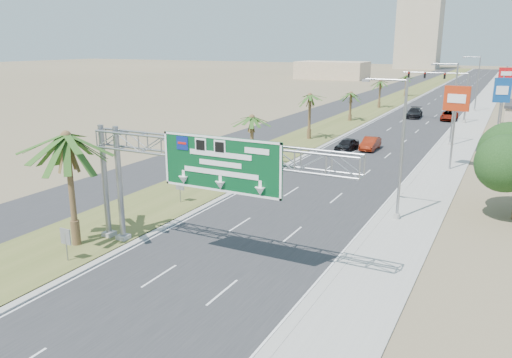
{
  "coord_description": "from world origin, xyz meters",
  "views": [
    {
      "loc": [
        14.06,
        -12.55,
        12.23
      ],
      "look_at": [
        0.5,
        13.6,
        4.2
      ],
      "focal_mm": 35.0,
      "sensor_mm": 36.0,
      "label": 1
    }
  ],
  "objects_px": {
    "pole_sign_blue": "(502,93)",
    "pole_sign_red_far": "(506,78)",
    "car_far": "(414,113)",
    "pole_sign_red_near": "(456,103)",
    "signal_mast": "(453,92)",
    "car_right_lane": "(449,116)",
    "palm_near": "(66,137)",
    "sign_gantry": "(200,159)",
    "car_left_lane": "(347,145)",
    "car_mid_lane": "(370,144)"
  },
  "relations": [
    {
      "from": "car_mid_lane",
      "to": "pole_sign_blue",
      "type": "relative_size",
      "value": 0.54
    },
    {
      "from": "car_right_lane",
      "to": "pole_sign_red_far",
      "type": "xyz_separation_m",
      "value": [
        7.57,
        0.83,
        6.22
      ]
    },
    {
      "from": "sign_gantry",
      "to": "car_far",
      "type": "relative_size",
      "value": 2.97
    },
    {
      "from": "sign_gantry",
      "to": "car_mid_lane",
      "type": "distance_m",
      "value": 35.69
    },
    {
      "from": "palm_near",
      "to": "car_mid_lane",
      "type": "xyz_separation_m",
      "value": [
        8.59,
        37.22,
        -6.18
      ]
    },
    {
      "from": "palm_near",
      "to": "pole_sign_red_far",
      "type": "bearing_deg",
      "value": 72.26
    },
    {
      "from": "pole_sign_red_near",
      "to": "pole_sign_red_far",
      "type": "xyz_separation_m",
      "value": [
        3.28,
        35.85,
        0.34
      ]
    },
    {
      "from": "palm_near",
      "to": "car_left_lane",
      "type": "xyz_separation_m",
      "value": [
        6.3,
        35.33,
        -6.2
      ]
    },
    {
      "from": "palm_near",
      "to": "car_mid_lane",
      "type": "height_order",
      "value": "palm_near"
    },
    {
      "from": "sign_gantry",
      "to": "signal_mast",
      "type": "height_order",
      "value": "signal_mast"
    },
    {
      "from": "pole_sign_blue",
      "to": "car_mid_lane",
      "type": "bearing_deg",
      "value": -139.43
    },
    {
      "from": "sign_gantry",
      "to": "car_far",
      "type": "xyz_separation_m",
      "value": [
        0.09,
        64.92,
        -5.24
      ]
    },
    {
      "from": "pole_sign_red_near",
      "to": "pole_sign_blue",
      "type": "xyz_separation_m",
      "value": [
        3.45,
        17.11,
        -0.36
      ]
    },
    {
      "from": "sign_gantry",
      "to": "pole_sign_red_near",
      "type": "height_order",
      "value": "pole_sign_red_near"
    },
    {
      "from": "car_left_lane",
      "to": "car_right_lane",
      "type": "bearing_deg",
      "value": 82.07
    },
    {
      "from": "sign_gantry",
      "to": "palm_near",
      "type": "distance_m",
      "value": 8.41
    },
    {
      "from": "sign_gantry",
      "to": "car_mid_lane",
      "type": "relative_size",
      "value": 3.69
    },
    {
      "from": "car_far",
      "to": "palm_near",
      "type": "bearing_deg",
      "value": -100.22
    },
    {
      "from": "car_left_lane",
      "to": "pole_sign_blue",
      "type": "bearing_deg",
      "value": 46.28
    },
    {
      "from": "pole_sign_red_far",
      "to": "car_left_lane",
      "type": "bearing_deg",
      "value": -115.51
    },
    {
      "from": "car_left_lane",
      "to": "pole_sign_red_far",
      "type": "relative_size",
      "value": 0.49
    },
    {
      "from": "signal_mast",
      "to": "car_right_lane",
      "type": "height_order",
      "value": "signal_mast"
    },
    {
      "from": "signal_mast",
      "to": "sign_gantry",
      "type": "bearing_deg",
      "value": -95.74
    },
    {
      "from": "car_right_lane",
      "to": "pole_sign_blue",
      "type": "xyz_separation_m",
      "value": [
        7.74,
        -17.92,
        5.52
      ]
    },
    {
      "from": "pole_sign_red_near",
      "to": "car_right_lane",
      "type": "bearing_deg",
      "value": 96.98
    },
    {
      "from": "palm_near",
      "to": "pole_sign_red_far",
      "type": "xyz_separation_m",
      "value": [
        21.48,
        67.15,
        0.05
      ]
    },
    {
      "from": "sign_gantry",
      "to": "pole_sign_red_near",
      "type": "xyz_separation_m",
      "value": [
        10.06,
        29.37,
        0.59
      ]
    },
    {
      "from": "car_far",
      "to": "car_right_lane",
      "type": "bearing_deg",
      "value": -8.49
    },
    {
      "from": "signal_mast",
      "to": "car_far",
      "type": "height_order",
      "value": "signal_mast"
    },
    {
      "from": "pole_sign_red_near",
      "to": "pole_sign_red_far",
      "type": "bearing_deg",
      "value": 84.77
    },
    {
      "from": "palm_near",
      "to": "signal_mast",
      "type": "xyz_separation_m",
      "value": [
        14.37,
        63.97,
        -2.08
      ]
    },
    {
      "from": "signal_mast",
      "to": "pole_sign_blue",
      "type": "height_order",
      "value": "pole_sign_blue"
    },
    {
      "from": "car_right_lane",
      "to": "pole_sign_red_near",
      "type": "xyz_separation_m",
      "value": [
        4.29,
        -35.03,
        5.88
      ]
    },
    {
      "from": "sign_gantry",
      "to": "car_far",
      "type": "height_order",
      "value": "sign_gantry"
    },
    {
      "from": "palm_near",
      "to": "car_right_lane",
      "type": "relative_size",
      "value": 1.52
    },
    {
      "from": "signal_mast",
      "to": "car_right_lane",
      "type": "bearing_deg",
      "value": 101.1
    },
    {
      "from": "pole_sign_blue",
      "to": "pole_sign_red_far",
      "type": "xyz_separation_m",
      "value": [
        -0.17,
        18.74,
        0.7
      ]
    },
    {
      "from": "car_far",
      "to": "pole_sign_red_near",
      "type": "distance_m",
      "value": 37.38
    },
    {
      "from": "car_left_lane",
      "to": "car_mid_lane",
      "type": "distance_m",
      "value": 2.96
    },
    {
      "from": "car_left_lane",
      "to": "car_far",
      "type": "relative_size",
      "value": 0.76
    },
    {
      "from": "signal_mast",
      "to": "pole_sign_red_near",
      "type": "xyz_separation_m",
      "value": [
        3.83,
        -32.68,
        1.79
      ]
    },
    {
      "from": "car_left_lane",
      "to": "pole_sign_blue",
      "type": "relative_size",
      "value": 0.51
    },
    {
      "from": "pole_sign_red_far",
      "to": "sign_gantry",
      "type": "bearing_deg",
      "value": -101.56
    },
    {
      "from": "pole_sign_red_near",
      "to": "pole_sign_red_far",
      "type": "distance_m",
      "value": 36.0
    },
    {
      "from": "car_left_lane",
      "to": "car_right_lane",
      "type": "relative_size",
      "value": 0.78
    },
    {
      "from": "palm_near",
      "to": "signal_mast",
      "type": "relative_size",
      "value": 0.81
    },
    {
      "from": "palm_near",
      "to": "pole_sign_red_near",
      "type": "height_order",
      "value": "pole_sign_red_near"
    },
    {
      "from": "pole_sign_blue",
      "to": "pole_sign_red_far",
      "type": "relative_size",
      "value": 0.95
    },
    {
      "from": "car_right_lane",
      "to": "pole_sign_blue",
      "type": "height_order",
      "value": "pole_sign_blue"
    },
    {
      "from": "sign_gantry",
      "to": "palm_near",
      "type": "bearing_deg",
      "value": -166.68
    }
  ]
}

